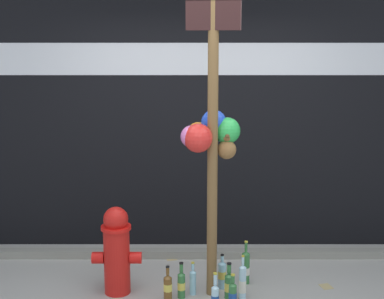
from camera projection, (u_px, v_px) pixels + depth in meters
The scene contains 15 objects.
building_wall at pixel (202, 90), 5.73m from camera, with size 10.00×0.21×3.36m.
curb_strip at pixel (203, 254), 5.59m from camera, with size 8.00×0.12×0.08m, color gray.
memorial_post at pixel (213, 120), 4.53m from camera, with size 0.51×0.41×2.63m.
fire_hydrant at pixel (119, 250), 4.74m from camera, with size 0.43×0.26×0.78m.
bottle_0 at pixel (248, 267), 4.97m from camera, with size 0.07×0.07×0.41m.
bottle_1 at pixel (195, 281), 4.75m from camera, with size 0.06×0.06×0.30m.
bottle_2 at pixel (217, 296), 4.49m from camera, with size 0.07×0.07×0.32m.
bottle_3 at pixel (170, 287), 4.62m from camera, with size 0.07×0.07×0.32m.
bottle_4 at pixel (224, 274), 4.87m from camera, with size 0.07×0.07×0.32m.
bottle_5 at pixel (231, 285), 4.68m from camera, with size 0.08×0.08×0.32m.
bottle_6 at pixel (245, 283), 4.66m from camera, with size 0.06×0.06×0.40m.
bottle_7 at pixel (235, 295), 4.49m from camera, with size 0.07×0.07×0.31m.
bottle_8 at pixel (184, 284), 4.69m from camera, with size 0.07×0.07×0.32m.
litter_0 at pixel (329, 287), 4.92m from camera, with size 0.10×0.12×0.01m, color tan.
litter_2 at pixel (173, 257), 5.59m from camera, with size 0.16×0.11×0.01m, color tan.
Camera 1 is at (-0.09, -3.92, 2.17)m, focal length 50.83 mm.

